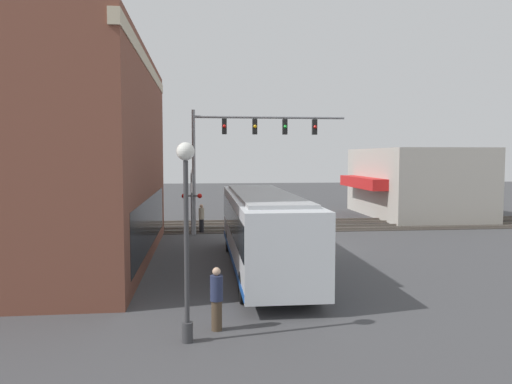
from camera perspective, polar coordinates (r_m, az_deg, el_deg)
ground_plane at (r=25.62m, az=5.68°, el=-6.23°), size 120.00×120.00×0.00m
brick_building at (r=23.35m, az=-22.63°, el=3.68°), size 15.62×8.68×9.08m
shop_building at (r=40.28m, az=17.65°, el=1.07°), size 11.39×8.44×5.17m
city_bus at (r=20.07m, az=0.79°, el=-4.05°), size 12.49×2.59×3.14m
traffic_signal_gantry at (r=29.32m, az=-1.40°, el=5.97°), size 0.42×9.03×7.27m
crossing_signal at (r=29.03m, az=-7.34°, el=-0.45°), size 1.41×1.18×3.81m
streetlamp at (r=12.26m, az=-7.98°, el=-3.66°), size 0.44×0.44×4.93m
rail_track_near at (r=31.43m, az=3.42°, el=-4.24°), size 2.60×60.00×0.15m
rail_track_far at (r=34.56m, az=2.52°, el=-3.48°), size 2.60×60.00×0.15m
parked_car_red at (r=36.54m, az=1.71°, el=-2.07°), size 4.80×1.82×1.39m
pedestrian_at_crossing at (r=30.04m, az=-6.25°, el=-3.00°), size 0.34×0.34×1.73m
pedestrian_by_lamp at (r=13.43m, az=-4.53°, el=-12.03°), size 0.34×0.34×1.69m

